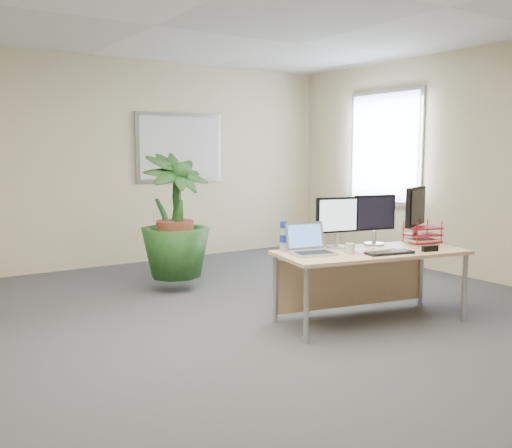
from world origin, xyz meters
TOP-DOWN VIEW (x-y plane):
  - floor at (0.00, 0.00)m, footprint 8.00×8.00m
  - back_wall at (0.00, 4.00)m, footprint 7.00×0.04m
  - whiteboard at (1.20, 3.97)m, footprint 1.30×0.04m
  - window at (3.47, 2.30)m, footprint 0.04×1.30m
  - desk at (1.24, 0.36)m, footprint 1.77×1.02m
  - floor_plant at (0.30, 2.28)m, footprint 1.01×1.01m
  - monitor_left at (1.08, 0.56)m, footprint 0.41×0.19m
  - monitor_right at (1.46, 0.48)m, footprint 0.42×0.19m
  - monitor_dark at (1.90, 0.38)m, footprint 0.45×0.23m
  - laptop at (0.69, 0.47)m, footprint 0.41×0.38m
  - keyboard at (1.24, 0.08)m, footprint 0.44×0.22m
  - coffee_mug at (0.96, 0.27)m, footprint 0.12×0.08m
  - spiral_notebook at (1.19, 0.27)m, footprint 0.33×0.27m
  - orange_pen at (1.19, 0.26)m, footprint 0.14×0.04m
  - yellow_highlighter at (1.37, 0.20)m, footprint 0.13×0.03m
  - water_bottle at (0.57, 0.68)m, footprint 0.07×0.07m
  - letter_tray at (1.94, 0.32)m, footprint 0.35×0.29m
  - stapler at (1.62, -0.03)m, footprint 0.16×0.07m

SIDE VIEW (x-z plane):
  - floor at x=0.00m, z-range 0.00..0.00m
  - desk at x=1.24m, z-range 0.19..0.83m
  - spiral_notebook at x=1.19m, z-range 0.64..0.65m
  - yellow_highlighter at x=1.37m, z-range 0.64..0.66m
  - keyboard at x=1.24m, z-range 0.64..0.66m
  - orange_pen at x=1.19m, z-range 0.65..0.66m
  - stapler at x=1.62m, z-range 0.64..0.69m
  - coffee_mug at x=0.96m, z-range 0.64..0.73m
  - laptop at x=0.69m, z-range 0.57..0.83m
  - letter_tray at x=1.94m, z-range 0.63..0.78m
  - floor_plant at x=0.30m, z-range 0.00..1.50m
  - water_bottle at x=0.57m, z-range 0.63..0.89m
  - monitor_left at x=1.08m, z-range 0.67..1.13m
  - monitor_right at x=1.46m, z-range 0.67..1.14m
  - monitor_dark at x=1.90m, z-range 0.68..1.21m
  - back_wall at x=0.00m, z-range 0.00..2.70m
  - whiteboard at x=1.20m, z-range 1.07..2.02m
  - window at x=3.47m, z-range 0.77..2.33m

